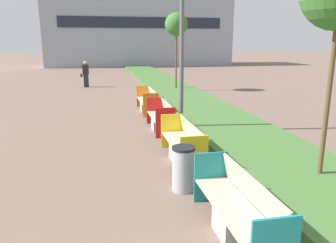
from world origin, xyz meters
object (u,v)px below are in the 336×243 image
Objects in this scene: bench_orange_frame at (148,103)px; sapling_tree_far at (176,25)px; bench_yellow_frame at (183,146)px; bench_red_frame at (161,119)px; pedestrian_walking at (86,74)px; bench_teal_frame at (238,212)px; litter_bin at (183,169)px.

bench_orange_frame is 7.03m from sapling_tree_far.
bench_yellow_frame is 0.99× the size of bench_orange_frame.
bench_yellow_frame is at bearing -89.93° from bench_red_frame.
bench_orange_frame is at bearing -71.28° from pedestrian_walking.
bench_orange_frame is at bearing -114.29° from sapling_tree_far.
bench_teal_frame is 1.03× the size of bench_orange_frame.
litter_bin is at bearing 103.79° from bench_teal_frame.
bench_yellow_frame is at bearing 75.86° from litter_bin.
bench_teal_frame and bench_red_frame have the same top height.
sapling_tree_far reaches higher than bench_orange_frame.
bench_yellow_frame is (-0.00, 3.31, -0.00)m from bench_teal_frame.
bench_red_frame is 9.66m from sapling_tree_far.
bench_red_frame is at bearing -90.07° from bench_orange_frame.
sapling_tree_far is at bearing 80.43° from bench_teal_frame.
pedestrian_walking is (-2.41, 15.98, 0.40)m from litter_bin.
sapling_tree_far reaches higher than litter_bin.
bench_teal_frame is 2.59× the size of litter_bin.
bench_teal_frame is 0.52× the size of sapling_tree_far.
bench_orange_frame is at bearing 89.93° from bench_red_frame.
litter_bin is (-0.41, -7.67, 0.08)m from bench_orange_frame.
bench_teal_frame is 1.04× the size of bench_yellow_frame.
sapling_tree_far is (2.52, 11.61, 3.45)m from bench_yellow_frame.
litter_bin is at bearing -102.47° from sapling_tree_far.
pedestrian_walking reaches higher than bench_red_frame.
bench_yellow_frame is 0.49× the size of sapling_tree_far.
litter_bin is 13.98m from sapling_tree_far.
bench_yellow_frame is 1.69m from litter_bin.
bench_teal_frame is 1.39× the size of pedestrian_walking.
sapling_tree_far is at bearing -27.17° from pedestrian_walking.
bench_orange_frame is 1.35× the size of pedestrian_walking.
pedestrian_walking reaches higher than bench_orange_frame.
bench_orange_frame is (0.00, 6.03, 0.00)m from bench_yellow_frame.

